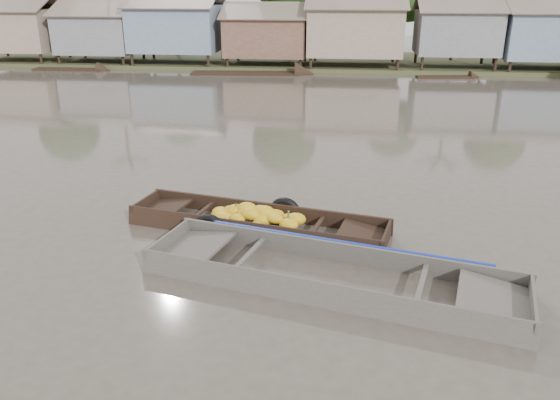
# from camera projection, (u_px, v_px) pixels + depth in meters

# --- Properties ---
(ground) EXTENTS (120.00, 120.00, 0.00)m
(ground) POSITION_uv_depth(u_px,v_px,m) (246.00, 242.00, 12.67)
(ground) COLOR #4A4239
(ground) RESTS_ON ground
(riverbank) EXTENTS (120.00, 12.47, 10.22)m
(riverbank) POSITION_uv_depth(u_px,v_px,m) (362.00, 22.00, 40.66)
(riverbank) COLOR #384723
(riverbank) RESTS_ON ground
(banana_boat) EXTENTS (6.52, 2.77, 0.89)m
(banana_boat) POSITION_uv_depth(u_px,v_px,m) (254.00, 222.00, 13.26)
(banana_boat) COLOR black
(banana_boat) RESTS_ON ground
(viewer_boat) EXTENTS (7.82, 3.71, 0.61)m
(viewer_boat) POSITION_uv_depth(u_px,v_px,m) (331.00, 279.00, 10.92)
(viewer_boat) COLOR #433F39
(viewer_boat) RESTS_ON ground
(distant_boats) EXTENTS (46.51, 15.22, 1.38)m
(distant_boats) POSITION_uv_depth(u_px,v_px,m) (524.00, 80.00, 33.58)
(distant_boats) COLOR black
(distant_boats) RESTS_ON ground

